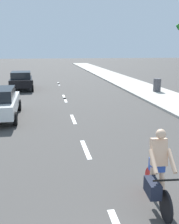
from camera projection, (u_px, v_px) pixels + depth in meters
The scene contains 11 objects.
ground_plane at pixel (62, 91), 21.92m from camera, with size 160.00×160.00×0.00m, color #423F3D.
sidewalk_strip at pixel (134, 85), 24.98m from camera, with size 3.60×80.00×0.14m, color #B2ADA3.
lane_stripe_2 at pixel (86, 149), 9.21m from camera, with size 0.16×1.80×0.01m, color white.
lane_stripe_3 at pixel (73, 119), 13.16m from camera, with size 0.16×1.80×0.01m, color white.
lane_stripe_4 at pixel (65, 100), 18.14m from camera, with size 0.16×1.80×0.01m, color white.
lane_stripe_5 at pixel (64, 97), 19.28m from camera, with size 0.16×1.80×0.01m, color white.
lane_stripe_6 at pixel (59, 84), 26.25m from camera, with size 0.16×1.80×0.01m, color white.
lane_stripe_7 at pixel (59, 83), 26.86m from camera, with size 0.16×1.80×0.01m, color white.
cyclist at pixel (157, 173), 5.65m from camera, with size 0.63×1.71×1.82m.
parked_car_black at pixel (21, 80), 22.69m from camera, with size 2.19×4.46×1.57m.
trash_bin_far at pixel (157, 85), 20.79m from camera, with size 0.60×0.60×1.04m, color #47474C.
Camera 1 is at (-1.31, -1.81, 3.47)m, focal length 41.51 mm.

